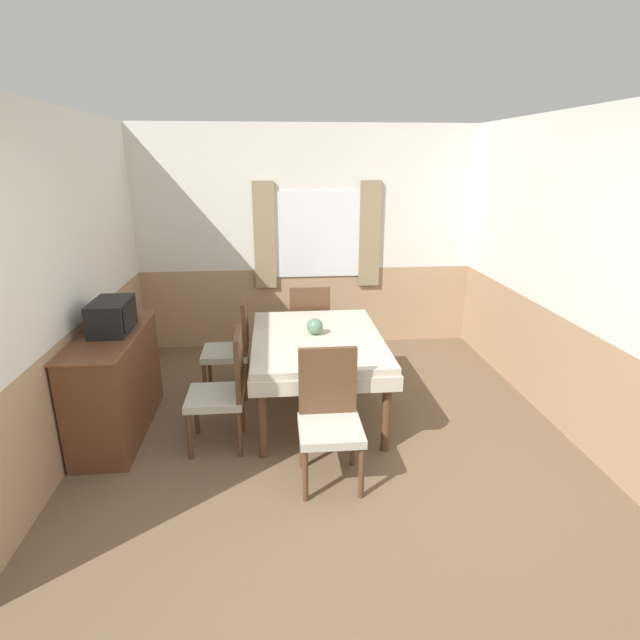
# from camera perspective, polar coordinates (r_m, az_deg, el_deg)

# --- Properties ---
(ground_plane) EXTENTS (16.00, 16.00, 0.00)m
(ground_plane) POSITION_cam_1_polar(r_m,az_deg,el_deg) (3.20, 3.91, -26.06)
(ground_plane) COLOR brown
(wall_back) EXTENTS (4.37, 0.09, 2.60)m
(wall_back) POSITION_cam_1_polar(r_m,az_deg,el_deg) (5.99, -1.33, 9.20)
(wall_back) COLOR white
(wall_back) RESTS_ON ground_plane
(wall_left) EXTENTS (0.05, 4.02, 2.60)m
(wall_left) POSITION_cam_1_polar(r_m,az_deg,el_deg) (4.47, -26.31, 4.26)
(wall_left) COLOR white
(wall_left) RESTS_ON ground_plane
(wall_right) EXTENTS (0.05, 4.02, 2.60)m
(wall_right) POSITION_cam_1_polar(r_m,az_deg,el_deg) (4.82, 25.01, 5.33)
(wall_right) COLOR white
(wall_right) RESTS_ON ground_plane
(dining_table) EXTENTS (1.15, 1.56, 0.73)m
(dining_table) POSITION_cam_1_polar(r_m,az_deg,el_deg) (4.41, -0.32, -3.14)
(dining_table) COLOR beige
(dining_table) RESTS_ON ground_plane
(chair_left_near) EXTENTS (0.44, 0.44, 0.96)m
(chair_left_near) POSITION_cam_1_polar(r_m,az_deg,el_deg) (4.03, -10.89, -7.59)
(chair_left_near) COLOR brown
(chair_left_near) RESTS_ON ground_plane
(chair_left_far) EXTENTS (0.44, 0.44, 0.96)m
(chair_left_far) POSITION_cam_1_polar(r_m,az_deg,el_deg) (4.90, -9.91, -2.80)
(chair_left_far) COLOR brown
(chair_left_far) RESTS_ON ground_plane
(chair_head_near) EXTENTS (0.44, 0.44, 0.96)m
(chair_head_near) POSITION_cam_1_polar(r_m,az_deg,el_deg) (3.57, 1.08, -10.73)
(chair_head_near) COLOR brown
(chair_head_near) RESTS_ON ground_plane
(chair_head_window) EXTENTS (0.44, 0.44, 0.96)m
(chair_head_window) POSITION_cam_1_polar(r_m,az_deg,el_deg) (5.37, -1.24, -0.65)
(chair_head_window) COLOR brown
(chair_head_window) RESTS_ON ground_plane
(sideboard) EXTENTS (0.46, 1.28, 0.88)m
(sideboard) POSITION_cam_1_polar(r_m,az_deg,el_deg) (4.50, -22.32, -6.62)
(sideboard) COLOR brown
(sideboard) RESTS_ON ground_plane
(tv) EXTENTS (0.29, 0.46, 0.26)m
(tv) POSITION_cam_1_polar(r_m,az_deg,el_deg) (4.34, -22.68, 0.42)
(tv) COLOR black
(tv) RESTS_ON sideboard
(vase) EXTENTS (0.14, 0.14, 0.14)m
(vase) POSITION_cam_1_polar(r_m,az_deg,el_deg) (4.40, -0.59, -0.75)
(vase) COLOR slate
(vase) RESTS_ON dining_table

